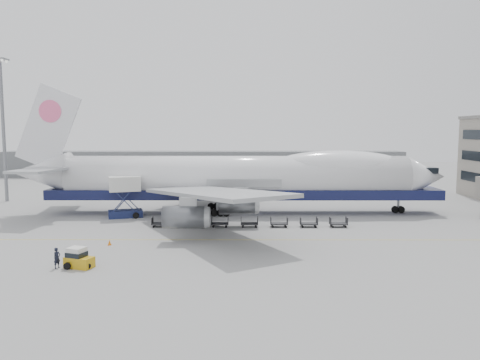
{
  "coord_description": "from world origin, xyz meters",
  "views": [
    {
      "loc": [
        0.63,
        -59.86,
        12.83
      ],
      "look_at": [
        0.41,
        6.0,
        5.8
      ],
      "focal_mm": 35.0,
      "sensor_mm": 36.0,
      "label": 1
    }
  ],
  "objects_px": {
    "airliner": "(242,177)",
    "catering_truck": "(125,194)",
    "ground_worker": "(57,258)",
    "baggage_tug": "(78,259)"
  },
  "relations": [
    {
      "from": "baggage_tug",
      "to": "ground_worker",
      "type": "bearing_deg",
      "value": -152.93
    },
    {
      "from": "airliner",
      "to": "ground_worker",
      "type": "relative_size",
      "value": 34.29
    },
    {
      "from": "catering_truck",
      "to": "airliner",
      "type": "bearing_deg",
      "value": -5.49
    },
    {
      "from": "airliner",
      "to": "catering_truck",
      "type": "xyz_separation_m",
      "value": [
        -17.21,
        -3.7,
        -2.19
      ]
    },
    {
      "from": "airliner",
      "to": "baggage_tug",
      "type": "relative_size",
      "value": 22.94
    },
    {
      "from": "baggage_tug",
      "to": "ground_worker",
      "type": "height_order",
      "value": "ground_worker"
    },
    {
      "from": "ground_worker",
      "to": "baggage_tug",
      "type": "bearing_deg",
      "value": -52.93
    },
    {
      "from": "baggage_tug",
      "to": "ground_worker",
      "type": "xyz_separation_m",
      "value": [
        -1.89,
        -0.24,
        0.13
      ]
    },
    {
      "from": "airliner",
      "to": "ground_worker",
      "type": "xyz_separation_m",
      "value": [
        -17.24,
        -29.39,
        -4.65
      ]
    },
    {
      "from": "airliner",
      "to": "catering_truck",
      "type": "bearing_deg",
      "value": -167.88
    }
  ]
}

